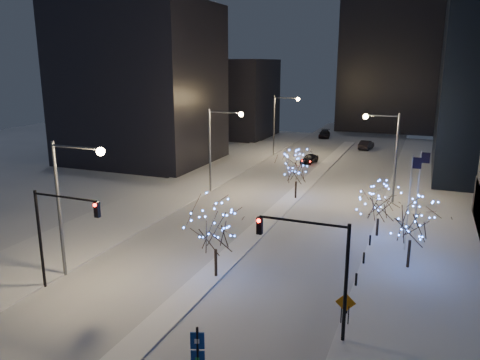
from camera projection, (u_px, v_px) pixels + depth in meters
The scene contains 25 objects.
ground at pixel (170, 314), 29.10m from camera, with size 160.00×160.00×0.00m, color white.
road at pixel (307, 184), 60.62m from camera, with size 20.00×130.00×0.02m, color silver.
median at pixel (297, 193), 56.10m from camera, with size 2.00×80.00×0.15m, color silver.
east_sidewalk at pixel (430, 238), 41.68m from camera, with size 10.00×90.00×0.15m, color silver.
west_sidewalk at pixel (151, 203), 52.15m from camera, with size 8.00×90.00×0.15m, color silver.
filler_west_near at pixel (140, 85), 72.32m from camera, with size 22.00×18.00×24.00m, color black.
filler_west_far at pixel (229, 98), 99.59m from camera, with size 18.00×16.00×16.00m, color black.
horizon_block at pixel (398, 37), 104.70m from camera, with size 24.00×14.00×42.00m, color black.
street_lamp_w_near at pixel (69, 192), 32.56m from camera, with size 4.40×0.56×10.00m.
street_lamp_w_mid at pixel (218, 139), 55.07m from camera, with size 4.40×0.56×10.00m.
street_lamp_w_far at pixel (280, 117), 77.58m from camera, with size 4.40×0.56×10.00m.
street_lamp_east at pixel (388, 146), 50.92m from camera, with size 3.90×0.56×10.00m.
traffic_signal_west at pixel (56, 225), 30.99m from camera, with size 5.26×0.43×7.00m.
traffic_signal_east at pixel (318, 259), 25.62m from camera, with size 5.26×0.43×7.00m.
flagpoles at pixel (415, 193), 38.65m from camera, with size 1.35×2.60×8.00m.
bollards at pixel (360, 268), 34.28m from camera, with size 0.16×12.16×0.90m.
car_near at pixel (309, 159), 73.00m from camera, with size 1.71×4.26×1.45m, color black.
car_mid at pixel (366, 145), 84.94m from camera, with size 1.70×4.89×1.61m, color black.
car_far at pixel (324, 134), 98.27m from camera, with size 2.16×5.32×1.54m, color black.
holiday_tree_median_near at pixel (215, 226), 33.16m from camera, with size 5.27×5.27×5.95m.
holiday_tree_median_far at pixel (296, 167), 52.94m from camera, with size 4.59×4.59×5.63m.
holiday_tree_plaza_near at pixel (412, 220), 34.63m from camera, with size 4.85×4.85×5.69m.
holiday_tree_plaza_far at pixel (379, 203), 41.31m from camera, with size 5.06×5.06×4.83m.
wayfinding_sign at pixel (198, 355), 21.40m from camera, with size 0.63×0.29×3.63m.
construction_sign at pixel (345, 305), 27.54m from camera, with size 1.19×0.20×1.97m.
Camera 1 is at (13.80, -22.70, 15.19)m, focal length 35.00 mm.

